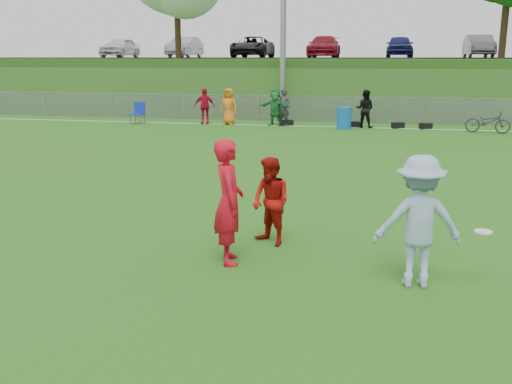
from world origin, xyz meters
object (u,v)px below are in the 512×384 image
(player_red_left, at_px, (229,202))
(bicycle, at_px, (488,122))
(recycling_bin, at_px, (344,118))
(player_red_center, at_px, (271,202))
(frisbee, at_px, (483,232))
(player_blue, at_px, (418,222))

(player_red_left, distance_m, bicycle, 18.55)
(bicycle, bearing_deg, recycling_bin, 102.65)
(player_red_left, xyz_separation_m, player_red_center, (0.47, 0.99, -0.22))
(frisbee, height_order, bicycle, bicycle)
(player_red_center, xyz_separation_m, player_blue, (2.30, -1.34, 0.17))
(frisbee, bearing_deg, bicycle, 80.10)
(frisbee, bearing_deg, recycling_bin, 99.44)
(player_red_left, height_order, bicycle, player_red_left)
(player_blue, distance_m, recycling_bin, 17.91)
(player_red_center, relative_size, player_blue, 0.81)
(player_red_left, distance_m, player_blue, 2.79)
(frisbee, height_order, recycling_bin, recycling_bin)
(player_red_center, bearing_deg, frisbee, 16.90)
(player_red_center, relative_size, frisbee, 6.16)
(player_blue, relative_size, bicycle, 1.03)
(frisbee, xyz_separation_m, recycling_bin, (-2.93, 17.64, -0.31))
(player_red_left, relative_size, player_red_center, 1.29)
(player_red_left, bearing_deg, recycling_bin, -22.32)
(player_blue, xyz_separation_m, frisbee, (0.87, 0.14, -0.13))
(player_blue, xyz_separation_m, recycling_bin, (-2.06, 17.79, -0.44))
(recycling_bin, bearing_deg, player_blue, -83.38)
(player_red_center, relative_size, bicycle, 0.83)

